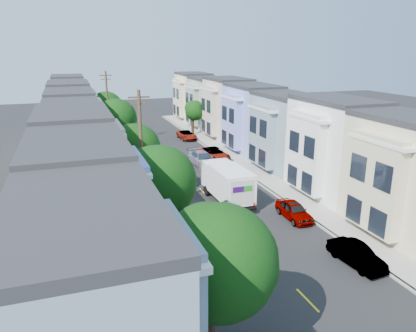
# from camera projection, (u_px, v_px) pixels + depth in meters

# --- Properties ---
(ground) EXTENTS (160.00, 160.00, 0.00)m
(ground) POSITION_uv_depth(u_px,v_px,m) (226.00, 216.00, 32.76)
(ground) COLOR black
(ground) RESTS_ON ground
(road_slab) EXTENTS (12.00, 70.00, 0.02)m
(road_slab) POSITION_uv_depth(u_px,v_px,m) (179.00, 167.00, 46.38)
(road_slab) COLOR black
(road_slab) RESTS_ON ground
(curb_left) EXTENTS (0.30, 70.00, 0.15)m
(curb_left) POSITION_uv_depth(u_px,v_px,m) (125.00, 171.00, 44.48)
(curb_left) COLOR gray
(curb_left) RESTS_ON ground
(curb_right) EXTENTS (0.30, 70.00, 0.15)m
(curb_right) POSITION_uv_depth(u_px,v_px,m) (228.00, 162.00, 48.24)
(curb_right) COLOR gray
(curb_right) RESTS_ON ground
(sidewalk_left) EXTENTS (2.60, 70.00, 0.15)m
(sidewalk_left) POSITION_uv_depth(u_px,v_px,m) (113.00, 172.00, 44.07)
(sidewalk_left) COLOR gray
(sidewalk_left) RESTS_ON ground
(sidewalk_right) EXTENTS (2.60, 70.00, 0.15)m
(sidewalk_right) POSITION_uv_depth(u_px,v_px,m) (238.00, 161.00, 48.65)
(sidewalk_right) COLOR gray
(sidewalk_right) RESTS_ON ground
(centerline) EXTENTS (0.12, 70.00, 0.01)m
(centerline) POSITION_uv_depth(u_px,v_px,m) (179.00, 167.00, 46.38)
(centerline) COLOR gold
(centerline) RESTS_ON ground
(townhouse_row_left) EXTENTS (5.00, 70.00, 8.50)m
(townhouse_row_left) POSITION_uv_depth(u_px,v_px,m) (77.00, 176.00, 42.91)
(townhouse_row_left) COLOR gray
(townhouse_row_left) RESTS_ON ground
(townhouse_row_right) EXTENTS (5.00, 70.00, 8.50)m
(townhouse_row_right) POSITION_uv_depth(u_px,v_px,m) (266.00, 159.00, 49.85)
(townhouse_row_right) COLOR gray
(townhouse_row_right) RESTS_ON ground
(tree_a) EXTENTS (4.70, 4.70, 7.40)m
(tree_a) POSITION_uv_depth(u_px,v_px,m) (217.00, 263.00, 15.86)
(tree_a) COLOR black
(tree_a) RESTS_ON ground
(tree_b) EXTENTS (4.70, 4.70, 7.29)m
(tree_b) POSITION_uv_depth(u_px,v_px,m) (159.00, 182.00, 25.68)
(tree_b) COLOR black
(tree_b) RESTS_ON ground
(tree_c) EXTENTS (4.44, 4.44, 6.96)m
(tree_c) POSITION_uv_depth(u_px,v_px,m) (134.00, 149.00, 34.77)
(tree_c) COLOR black
(tree_c) RESTS_ON ground
(tree_d) EXTENTS (4.70, 4.70, 7.57)m
(tree_d) POSITION_uv_depth(u_px,v_px,m) (116.00, 119.00, 46.57)
(tree_d) COLOR black
(tree_d) RESTS_ON ground
(tree_e) EXTENTS (4.70, 4.70, 7.18)m
(tree_e) POSITION_uv_depth(u_px,v_px,m) (106.00, 108.00, 57.99)
(tree_e) COLOR black
(tree_e) RESTS_ON ground
(tree_far_r) EXTENTS (3.10, 3.10, 5.37)m
(tree_far_r) POSITION_uv_depth(u_px,v_px,m) (194.00, 111.00, 62.18)
(tree_far_r) COLOR black
(tree_far_r) RESTS_ON ground
(utility_pole_near) EXTENTS (1.60, 0.26, 10.00)m
(utility_pole_near) POSITION_uv_depth(u_px,v_px,m) (142.00, 155.00, 31.17)
(utility_pole_near) COLOR #42301E
(utility_pole_near) RESTS_ON ground
(utility_pole_far) EXTENTS (1.60, 0.26, 10.00)m
(utility_pole_far) POSITION_uv_depth(u_px,v_px,m) (108.00, 109.00, 54.78)
(utility_pole_far) COLOR #42301E
(utility_pole_far) RESTS_ON ground
(fedex_truck) EXTENTS (2.60, 6.75, 3.24)m
(fedex_truck) POSITION_uv_depth(u_px,v_px,m) (227.00, 182.00, 35.40)
(fedex_truck) COLOR white
(fedex_truck) RESTS_ON ground
(lead_sedan) EXTENTS (2.48, 5.24, 1.53)m
(lead_sedan) POSITION_uv_depth(u_px,v_px,m) (202.00, 159.00, 46.78)
(lead_sedan) COLOR black
(lead_sedan) RESTS_ON ground
(parked_left_b) EXTENTS (2.61, 5.40, 1.48)m
(parked_left_b) POSITION_uv_depth(u_px,v_px,m) (198.00, 266.00, 23.94)
(parked_left_b) COLOR black
(parked_left_b) RESTS_ON ground
(parked_left_c) EXTENTS (1.94, 4.21, 1.24)m
(parked_left_c) POSITION_uv_depth(u_px,v_px,m) (161.00, 207.00, 33.05)
(parked_left_c) COLOR #A7AFBB
(parked_left_c) RESTS_ON ground
(parked_left_d) EXTENTS (1.78, 4.12, 1.31)m
(parked_left_d) POSITION_uv_depth(u_px,v_px,m) (139.00, 170.00, 42.87)
(parked_left_d) COLOR #590816
(parked_left_d) RESTS_ON ground
(parked_right_a) EXTENTS (1.78, 4.13, 1.34)m
(parked_right_a) POSITION_uv_depth(u_px,v_px,m) (356.00, 255.00, 25.29)
(parked_right_a) COLOR #5A6163
(parked_right_a) RESTS_ON ground
(parked_right_b) EXTENTS (1.75, 4.33, 1.39)m
(parked_right_b) POSITION_uv_depth(u_px,v_px,m) (294.00, 211.00, 32.12)
(parked_right_b) COLOR silver
(parked_right_b) RESTS_ON ground
(parked_right_c) EXTENTS (2.83, 5.49, 1.48)m
(parked_right_c) POSITION_uv_depth(u_px,v_px,m) (215.00, 154.00, 49.00)
(parked_right_c) COLOR black
(parked_right_c) RESTS_ON ground
(parked_right_d) EXTENTS (2.25, 4.60, 1.26)m
(parked_right_d) POSITION_uv_depth(u_px,v_px,m) (187.00, 135.00, 60.11)
(parked_right_d) COLOR black
(parked_right_d) RESTS_ON ground
(motorcycle) EXTENTS (0.28, 2.02, 0.80)m
(motorcycle) POSITION_uv_depth(u_px,v_px,m) (366.00, 261.00, 25.09)
(motorcycle) COLOR black
(motorcycle) RESTS_ON ground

